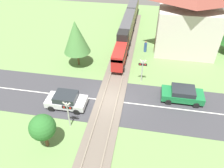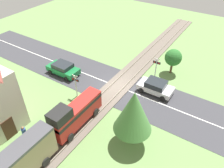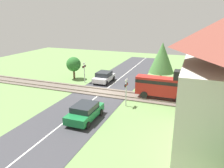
# 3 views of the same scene
# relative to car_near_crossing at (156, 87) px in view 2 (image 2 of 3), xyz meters

# --- Properties ---
(ground_plane) EXTENTS (60.00, 60.00, 0.00)m
(ground_plane) POSITION_rel_car_near_crossing_xyz_m (3.98, 1.44, -0.77)
(ground_plane) COLOR #66894C
(road_surface) EXTENTS (48.00, 6.40, 0.02)m
(road_surface) POSITION_rel_car_near_crossing_xyz_m (3.98, 1.44, -0.76)
(road_surface) COLOR #38383D
(road_surface) RESTS_ON ground_plane
(track_bed) EXTENTS (2.80, 48.00, 0.24)m
(track_bed) POSITION_rel_car_near_crossing_xyz_m (3.98, 1.44, -0.70)
(track_bed) COLOR #665B51
(track_bed) RESTS_ON ground_plane
(car_near_crossing) EXTENTS (3.83, 2.06, 1.47)m
(car_near_crossing) POSITION_rel_car_near_crossing_xyz_m (0.00, 0.00, 0.00)
(car_near_crossing) COLOR silver
(car_near_crossing) RESTS_ON ground_plane
(car_far_side) EXTENTS (4.07, 2.07, 1.45)m
(car_far_side) POSITION_rel_car_near_crossing_xyz_m (11.03, 2.88, 0.00)
(car_far_side) COLOR #197038
(car_far_side) RESTS_ON ground_plane
(crossing_signal_west_approach) EXTENTS (0.90, 0.18, 2.85)m
(crossing_signal_west_approach) POSITION_rel_car_near_crossing_xyz_m (1.12, -2.39, 1.07)
(crossing_signal_west_approach) COLOR #B7B7B7
(crossing_signal_west_approach) RESTS_ON ground_plane
(crossing_signal_east_approach) EXTENTS (0.90, 0.18, 2.85)m
(crossing_signal_east_approach) POSITION_rel_car_near_crossing_xyz_m (6.83, 5.27, 1.07)
(crossing_signal_east_approach) COLOR #B7B7B7
(crossing_signal_east_approach) RESTS_ON ground_plane
(pedestrian_by_station) EXTENTS (0.38, 0.38, 1.52)m
(pedestrian_by_station) POSITION_rel_car_near_crossing_xyz_m (6.87, 12.15, -0.08)
(pedestrian_by_station) COLOR #2D4C8E
(pedestrian_by_station) RESTS_ON ground_plane
(tree_roadside_hedge) EXTENTS (3.16, 3.16, 5.61)m
(tree_roadside_hedge) POSITION_rel_car_near_crossing_xyz_m (-1.08, 7.44, 2.94)
(tree_roadside_hedge) COLOR brown
(tree_roadside_hedge) RESTS_ON ground_plane
(tree_beyond_track) EXTENTS (2.04, 2.04, 3.17)m
(tree_beyond_track) POSITION_rel_car_near_crossing_xyz_m (-0.03, -4.67, 1.37)
(tree_beyond_track) COLOR brown
(tree_beyond_track) RESTS_ON ground_plane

